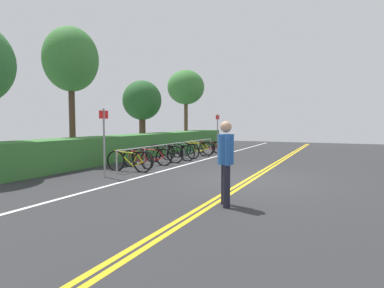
{
  "coord_description": "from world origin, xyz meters",
  "views": [
    {
      "loc": [
        -9.33,
        -2.43,
        1.67
      ],
      "look_at": [
        2.75,
        3.15,
        0.77
      ],
      "focal_mm": 30.81,
      "sensor_mm": 36.0,
      "label": 1
    }
  ],
  "objects_px": {
    "bicycle_2": "(151,156)",
    "tree_mid": "(71,60)",
    "bicycle_7": "(199,148)",
    "sign_post_far": "(217,129)",
    "bicycle_5": "(185,151)",
    "tree_extra": "(186,88)",
    "tree_far_right": "(142,101)",
    "bike_rack": "(176,147)",
    "sign_post_near": "(104,136)",
    "pedestrian": "(226,157)",
    "bicycle_6": "(195,149)",
    "bicycle_1": "(138,159)",
    "bicycle_8": "(209,147)",
    "bicycle_0": "(129,161)",
    "bicycle_3": "(164,154)",
    "bicycle_4": "(178,152)"
  },
  "relations": [
    {
      "from": "bicycle_2",
      "to": "tree_mid",
      "type": "height_order",
      "value": "tree_mid"
    },
    {
      "from": "bicycle_7",
      "to": "sign_post_far",
      "type": "bearing_deg",
      "value": -2.19
    },
    {
      "from": "bicycle_5",
      "to": "tree_extra",
      "type": "relative_size",
      "value": 0.31
    },
    {
      "from": "tree_far_right",
      "to": "bike_rack",
      "type": "bearing_deg",
      "value": -128.81
    },
    {
      "from": "sign_post_near",
      "to": "tree_mid",
      "type": "relative_size",
      "value": 0.37
    },
    {
      "from": "pedestrian",
      "to": "tree_mid",
      "type": "distance_m",
      "value": 9.97
    },
    {
      "from": "pedestrian",
      "to": "bicycle_6",
      "type": "bearing_deg",
      "value": 27.96
    },
    {
      "from": "bicycle_1",
      "to": "pedestrian",
      "type": "bearing_deg",
      "value": -129.35
    },
    {
      "from": "bicycle_8",
      "to": "tree_extra",
      "type": "bearing_deg",
      "value": 38.03
    },
    {
      "from": "bicycle_8",
      "to": "bicycle_5",
      "type": "bearing_deg",
      "value": 178.02
    },
    {
      "from": "bicycle_0",
      "to": "bicycle_8",
      "type": "distance_m",
      "value": 7.23
    },
    {
      "from": "tree_extra",
      "to": "bicycle_7",
      "type": "bearing_deg",
      "value": -148.57
    },
    {
      "from": "bicycle_3",
      "to": "tree_extra",
      "type": "bearing_deg",
      "value": 20.56
    },
    {
      "from": "sign_post_far",
      "to": "tree_mid",
      "type": "bearing_deg",
      "value": 152.4
    },
    {
      "from": "bicycle_2",
      "to": "bicycle_5",
      "type": "bearing_deg",
      "value": -2.58
    },
    {
      "from": "bicycle_1",
      "to": "bicycle_4",
      "type": "xyz_separation_m",
      "value": [
        2.67,
        -0.24,
        0.02
      ]
    },
    {
      "from": "tree_far_right",
      "to": "tree_extra",
      "type": "height_order",
      "value": "tree_extra"
    },
    {
      "from": "sign_post_near",
      "to": "pedestrian",
      "type": "bearing_deg",
      "value": -111.06
    },
    {
      "from": "pedestrian",
      "to": "tree_mid",
      "type": "relative_size",
      "value": 0.3
    },
    {
      "from": "bicycle_4",
      "to": "tree_far_right",
      "type": "xyz_separation_m",
      "value": [
        2.96,
        3.75,
        2.48
      ]
    },
    {
      "from": "bicycle_4",
      "to": "sign_post_near",
      "type": "bearing_deg",
      "value": 179.93
    },
    {
      "from": "bicycle_3",
      "to": "tree_extra",
      "type": "relative_size",
      "value": 0.33
    },
    {
      "from": "bicycle_4",
      "to": "bicycle_2",
      "type": "bearing_deg",
      "value": 172.48
    },
    {
      "from": "bike_rack",
      "to": "bicycle_6",
      "type": "bearing_deg",
      "value": -1.98
    },
    {
      "from": "bicycle_1",
      "to": "bicycle_7",
      "type": "distance_m",
      "value": 5.38
    },
    {
      "from": "bicycle_1",
      "to": "bicycle_3",
      "type": "distance_m",
      "value": 1.8
    },
    {
      "from": "bicycle_8",
      "to": "bicycle_0",
      "type": "bearing_deg",
      "value": 179.89
    },
    {
      "from": "bicycle_5",
      "to": "bicycle_6",
      "type": "height_order",
      "value": "bicycle_6"
    },
    {
      "from": "bicycle_5",
      "to": "tree_far_right",
      "type": "bearing_deg",
      "value": 60.98
    },
    {
      "from": "bicycle_3",
      "to": "sign_post_far",
      "type": "height_order",
      "value": "sign_post_far"
    },
    {
      "from": "bicycle_1",
      "to": "bicycle_7",
      "type": "height_order",
      "value": "bicycle_7"
    },
    {
      "from": "bicycle_7",
      "to": "bicycle_1",
      "type": "bearing_deg",
      "value": 179.44
    },
    {
      "from": "bicycle_7",
      "to": "tree_far_right",
      "type": "height_order",
      "value": "tree_far_right"
    },
    {
      "from": "bike_rack",
      "to": "sign_post_far",
      "type": "xyz_separation_m",
      "value": [
        5.17,
        -0.01,
        0.7
      ]
    },
    {
      "from": "bicycle_2",
      "to": "tree_extra",
      "type": "height_order",
      "value": "tree_extra"
    },
    {
      "from": "bicycle_2",
      "to": "bicycle_4",
      "type": "distance_m",
      "value": 1.77
    },
    {
      "from": "bicycle_5",
      "to": "bicycle_7",
      "type": "distance_m",
      "value": 1.76
    },
    {
      "from": "pedestrian",
      "to": "tree_far_right",
      "type": "bearing_deg",
      "value": 40.81
    },
    {
      "from": "bicycle_3",
      "to": "pedestrian",
      "type": "bearing_deg",
      "value": -140.7
    },
    {
      "from": "bicycle_5",
      "to": "tree_far_right",
      "type": "distance_m",
      "value": 4.84
    },
    {
      "from": "bicycle_7",
      "to": "tree_mid",
      "type": "xyz_separation_m",
      "value": [
        -4.81,
        3.73,
        3.9
      ]
    },
    {
      "from": "bicycle_5",
      "to": "bicycle_8",
      "type": "bearing_deg",
      "value": -1.98
    },
    {
      "from": "bicycle_1",
      "to": "bicycle_7",
      "type": "bearing_deg",
      "value": -0.56
    },
    {
      "from": "bicycle_1",
      "to": "bicycle_2",
      "type": "distance_m",
      "value": 0.91
    },
    {
      "from": "bicycle_3",
      "to": "bicycle_8",
      "type": "height_order",
      "value": "bicycle_3"
    },
    {
      "from": "bicycle_0",
      "to": "bicycle_8",
      "type": "height_order",
      "value": "bicycle_0"
    },
    {
      "from": "bicycle_0",
      "to": "bicycle_8",
      "type": "relative_size",
      "value": 1.03
    },
    {
      "from": "bike_rack",
      "to": "bicycle_4",
      "type": "height_order",
      "value": "bike_rack"
    },
    {
      "from": "bike_rack",
      "to": "bicycle_0",
      "type": "relative_size",
      "value": 4.67
    },
    {
      "from": "bicycle_1",
      "to": "sign_post_near",
      "type": "xyz_separation_m",
      "value": [
        -2.12,
        -0.24,
        0.93
      ]
    }
  ]
}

